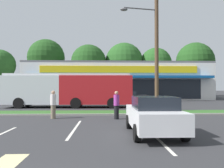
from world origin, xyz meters
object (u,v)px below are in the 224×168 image
utility_pole (155,37)px  car_0 (70,97)px  city_bus (68,89)px  car_3 (129,97)px  pedestrian_by_pole (53,105)px  car_1 (153,115)px  pedestrian_near_bench (116,105)px

utility_pole → car_0: size_ratio=2.38×
utility_pole → car_0: (-8.02, 10.55, -5.12)m
city_bus → car_3: size_ratio=2.92×
pedestrian_by_pole → car_3: bearing=12.6°
city_bus → car_1: bearing=115.5°
car_3 → pedestrian_by_pole: bearing=-115.3°
pedestrian_near_bench → car_3: bearing=110.0°
pedestrian_near_bench → car_0: bearing=139.1°
city_bus → car_3: bearing=-138.7°
utility_pole → city_bus: bearing=146.5°
car_1 → car_3: 18.03m
car_0 → car_1: car_1 is taller
city_bus → utility_pole: bearing=148.2°
city_bus → car_3: (6.56, 5.43, -1.02)m
car_1 → pedestrian_by_pole: pedestrian_by_pole is taller
utility_pole → pedestrian_by_pole: (-7.07, -2.85, -4.96)m
car_0 → car_1: 19.25m
car_0 → pedestrian_near_bench: pedestrian_near_bench is taller
utility_pole → pedestrian_near_bench: utility_pole is taller
car_1 → pedestrian_by_pole: (-5.22, 4.83, 0.07)m
city_bus → car_1: city_bus is taller
car_1 → car_3: size_ratio=0.99×
car_3 → city_bus: bearing=-140.4°
utility_pole → pedestrian_near_bench: (-3.14, -3.23, -4.97)m
city_bus → car_3: city_bus is taller
car_0 → car_3: size_ratio=1.08×
pedestrian_by_pole → city_bus: bearing=40.3°
utility_pole → pedestrian_by_pole: size_ratio=6.30×
car_0 → car_1: (6.17, -18.23, 0.08)m
car_1 → city_bus: bearing=23.8°
car_1 → pedestrian_near_bench: 4.63m
city_bus → car_0: city_bus is taller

